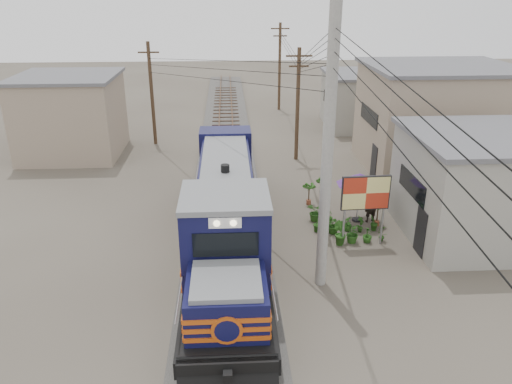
{
  "coord_description": "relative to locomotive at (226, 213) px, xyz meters",
  "views": [
    {
      "loc": [
        0.15,
        -16.41,
        10.38
      ],
      "look_at": [
        1.29,
        3.29,
        2.2
      ],
      "focal_mm": 35.0,
      "sensor_mm": 36.0,
      "label": 1
    }
  ],
  "objects": [
    {
      "name": "locomotive",
      "position": [
        0.0,
        0.0,
        0.0
      ],
      "size": [
        2.96,
        16.09,
        3.99
      ],
      "color": "black",
      "rests_on": "ground"
    },
    {
      "name": "shophouse_left",
      "position": [
        -10.0,
        13.8,
        0.87
      ],
      "size": [
        6.3,
        6.3,
        5.2
      ],
      "color": "gray",
      "rests_on": "ground"
    },
    {
      "name": "wooden_pole_left",
      "position": [
        -5.0,
        15.8,
        1.94
      ],
      "size": [
        1.6,
        0.24,
        7.0
      ],
      "color": "#4C3826",
      "rests_on": "ground"
    },
    {
      "name": "shophouse_mid",
      "position": [
        12.5,
        9.8,
        1.37
      ],
      "size": [
        8.4,
        7.35,
        6.2
      ],
      "color": "gray",
      "rests_on": "ground"
    },
    {
      "name": "shophouse_front",
      "position": [
        11.5,
        0.8,
        0.62
      ],
      "size": [
        7.35,
        6.3,
        4.7
      ],
      "color": "gray",
      "rests_on": "ground"
    },
    {
      "name": "ballast",
      "position": [
        0.0,
        7.8,
        -1.66
      ],
      "size": [
        3.6,
        70.0,
        0.16
      ],
      "primitive_type": "cube",
      "color": "#595651",
      "rests_on": "ground"
    },
    {
      "name": "ground",
      "position": [
        0.0,
        -2.2,
        -1.74
      ],
      "size": [
        120.0,
        120.0,
        0.0
      ],
      "primitive_type": "plane",
      "color": "#473F35",
      "rests_on": "ground"
    },
    {
      "name": "track",
      "position": [
        0.0,
        7.8,
        -1.48
      ],
      "size": [
        1.15,
        70.0,
        0.12
      ],
      "color": "#51331E",
      "rests_on": "ground"
    },
    {
      "name": "billboard",
      "position": [
        5.81,
        0.19,
        0.59
      ],
      "size": [
        2.05,
        0.21,
        3.17
      ],
      "rotation": [
        0.0,
        0.0,
        0.04
      ],
      "color": "#99999E",
      "rests_on": "ground"
    },
    {
      "name": "plant_nursery",
      "position": [
        5.02,
        1.25,
        -1.31
      ],
      "size": [
        3.29,
        3.23,
        1.05
      ],
      "color": "#235117",
      "rests_on": "ground"
    },
    {
      "name": "shophouse_back",
      "position": [
        11.0,
        19.8,
        0.37
      ],
      "size": [
        6.3,
        6.3,
        4.2
      ],
      "color": "gray",
      "rests_on": "ground"
    },
    {
      "name": "vendor",
      "position": [
        6.78,
        2.43,
        -0.86
      ],
      "size": [
        0.73,
        0.58,
        1.75
      ],
      "primitive_type": "imported",
      "rotation": [
        0.0,
        0.0,
        3.43
      ],
      "color": "black",
      "rests_on": "ground"
    },
    {
      "name": "market_umbrella",
      "position": [
        6.19,
        2.54,
        0.38
      ],
      "size": [
        2.81,
        2.81,
        2.41
      ],
      "rotation": [
        0.0,
        0.0,
        0.36
      ],
      "color": "black",
      "rests_on": "ground"
    },
    {
      "name": "wooden_pole_mid",
      "position": [
        4.5,
        11.8,
        1.94
      ],
      "size": [
        1.6,
        0.24,
        7.0
      ],
      "color": "#4C3826",
      "rests_on": "ground"
    },
    {
      "name": "utility_pole_main",
      "position": [
        3.5,
        -2.7,
        3.26
      ],
      "size": [
        0.4,
        0.4,
        10.0
      ],
      "color": "#9E9B93",
      "rests_on": "ground"
    },
    {
      "name": "wooden_pole_far",
      "position": [
        4.8,
        25.8,
        2.19
      ],
      "size": [
        1.6,
        0.24,
        7.5
      ],
      "color": "#4C3826",
      "rests_on": "ground"
    },
    {
      "name": "power_lines",
      "position": [
        -0.14,
        6.29,
        5.82
      ],
      "size": [
        9.65,
        19.0,
        3.3
      ],
      "color": "black",
      "rests_on": "ground"
    }
  ]
}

